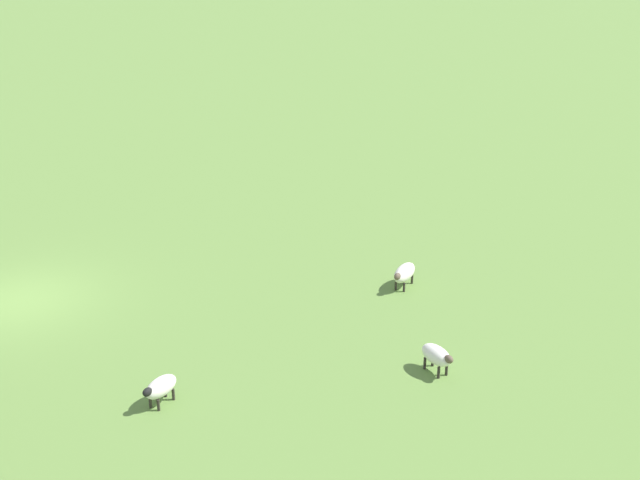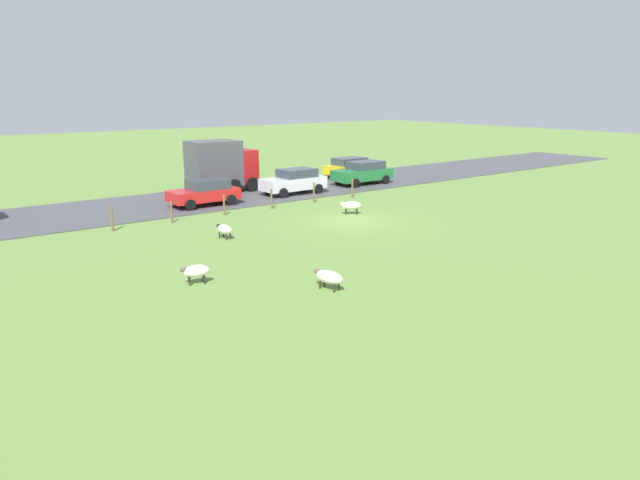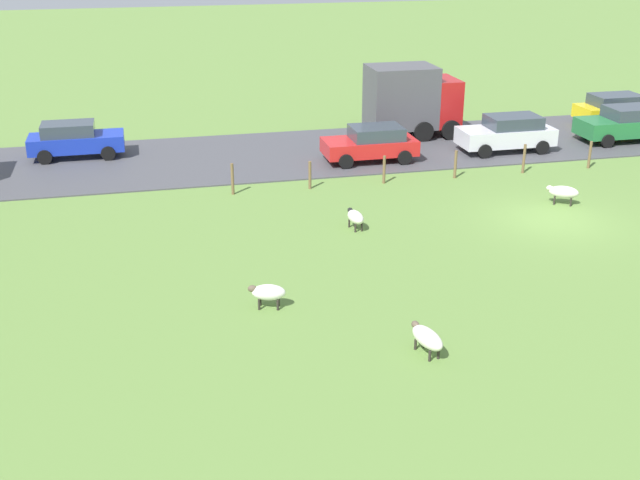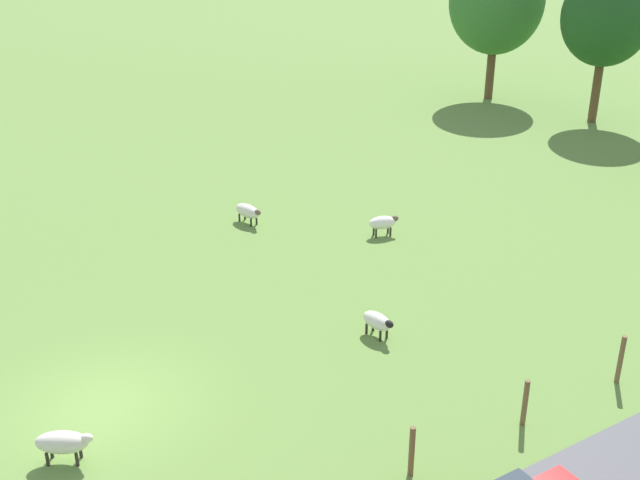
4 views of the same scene
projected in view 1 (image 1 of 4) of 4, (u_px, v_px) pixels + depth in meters
ground_plane at (22, 301)px, 24.86m from camera, size 160.00×160.00×0.00m
sheep_1 at (404, 273)px, 25.52m from camera, size 1.30×0.73×0.69m
sheep_2 at (437, 355)px, 21.07m from camera, size 0.70×1.10×0.71m
sheep_3 at (160, 387)px, 19.81m from camera, size 1.08×0.59×0.67m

